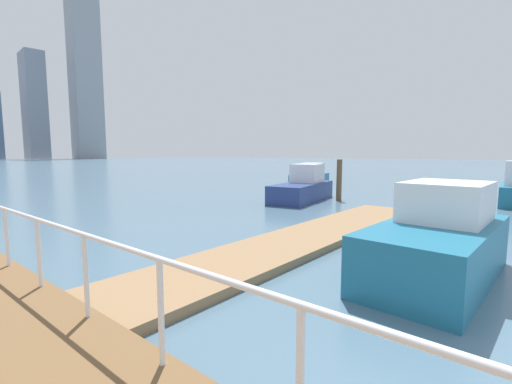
% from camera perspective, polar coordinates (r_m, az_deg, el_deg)
% --- Properties ---
extents(ground_plane, '(300.00, 300.00, 0.00)m').
position_cam_1_polar(ground_plane, '(18.62, -34.32, -2.28)').
color(ground_plane, slate).
extents(floating_dock, '(13.24, 2.00, 0.18)m').
position_cam_1_polar(floating_dock, '(9.81, 8.05, -7.56)').
color(floating_dock, '#93704C').
rests_on(floating_dock, ground_plane).
extents(boardwalk_railing, '(0.06, 31.28, 1.08)m').
position_cam_1_polar(boardwalk_railing, '(7.72, -35.85, -3.83)').
color(boardwalk_railing, white).
rests_on(boardwalk_railing, boardwalk).
extents(dock_piling_0, '(0.27, 0.27, 2.13)m').
position_cam_1_polar(dock_piling_0, '(18.48, 13.48, 1.92)').
color(dock_piling_0, brown).
rests_on(dock_piling_0, ground_plane).
extents(moored_boat_0, '(5.19, 2.62, 1.88)m').
position_cam_1_polar(moored_boat_0, '(18.22, 7.73, 0.69)').
color(moored_boat_0, navy).
rests_on(moored_boat_0, ground_plane).
extents(moored_boat_1, '(4.71, 2.81, 1.72)m').
position_cam_1_polar(moored_boat_1, '(26.58, 8.94, 2.37)').
color(moored_boat_1, '#1E6B8C').
rests_on(moored_boat_1, ground_plane).
extents(moored_boat_3, '(4.23, 1.99, 1.87)m').
position_cam_1_polar(moored_boat_3, '(7.70, 27.72, -7.20)').
color(moored_boat_3, '#1E6B8C').
rests_on(moored_boat_3, ground_plane).
extents(skyline_tower_4, '(8.99, 14.03, 46.60)m').
position_cam_1_polar(skyline_tower_4, '(187.10, -32.59, 11.76)').
color(skyline_tower_4, gray).
rests_on(skyline_tower_4, ground_plane).
extents(skyline_tower_5, '(12.69, 11.86, 85.32)m').
position_cam_1_polar(skyline_tower_5, '(186.42, -26.30, 18.17)').
color(skyline_tower_5, '#8C939E').
rests_on(skyline_tower_5, ground_plane).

